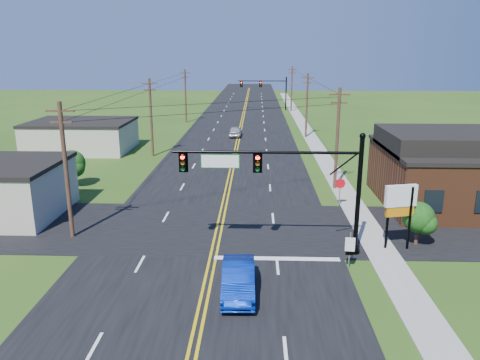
{
  "coord_description": "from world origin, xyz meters",
  "views": [
    {
      "loc": [
        2.71,
        -18.68,
        12.0
      ],
      "look_at": [
        1.7,
        10.0,
        4.06
      ],
      "focal_mm": 35.0,
      "sensor_mm": 36.0,
      "label": 1
    }
  ],
  "objects_px": {
    "blue_car": "(238,280)",
    "route_sign": "(350,248)",
    "stop_sign": "(340,186)",
    "signal_mast_main": "(283,178)",
    "signal_mast_far": "(265,88)"
  },
  "relations": [
    {
      "from": "route_sign",
      "to": "stop_sign",
      "type": "height_order",
      "value": "stop_sign"
    },
    {
      "from": "blue_car",
      "to": "route_sign",
      "type": "height_order",
      "value": "route_sign"
    },
    {
      "from": "signal_mast_main",
      "to": "blue_car",
      "type": "relative_size",
      "value": 2.39
    },
    {
      "from": "route_sign",
      "to": "stop_sign",
      "type": "relative_size",
      "value": 0.94
    },
    {
      "from": "signal_mast_main",
      "to": "signal_mast_far",
      "type": "xyz_separation_m",
      "value": [
        0.1,
        72.0,
        -0.2
      ]
    },
    {
      "from": "blue_car",
      "to": "stop_sign",
      "type": "height_order",
      "value": "stop_sign"
    },
    {
      "from": "signal_mast_far",
      "to": "blue_car",
      "type": "relative_size",
      "value": 2.33
    },
    {
      "from": "blue_car",
      "to": "route_sign",
      "type": "xyz_separation_m",
      "value": [
        6.18,
        3.09,
        0.5
      ]
    },
    {
      "from": "blue_car",
      "to": "stop_sign",
      "type": "relative_size",
      "value": 2.02
    },
    {
      "from": "blue_car",
      "to": "signal_mast_far",
      "type": "bearing_deg",
      "value": 86.47
    },
    {
      "from": "signal_mast_far",
      "to": "stop_sign",
      "type": "xyz_separation_m",
      "value": [
        4.93,
        -63.02,
        -2.86
      ]
    },
    {
      "from": "signal_mast_main",
      "to": "route_sign",
      "type": "distance_m",
      "value": 5.49
    },
    {
      "from": "route_sign",
      "to": "signal_mast_main",
      "type": "bearing_deg",
      "value": 157.41
    },
    {
      "from": "signal_mast_main",
      "to": "stop_sign",
      "type": "distance_m",
      "value": 10.74
    },
    {
      "from": "route_sign",
      "to": "stop_sign",
      "type": "bearing_deg",
      "value": 90.07
    }
  ]
}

